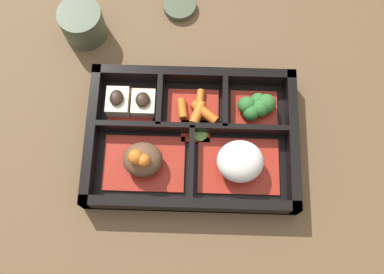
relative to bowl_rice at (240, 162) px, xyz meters
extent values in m
plane|color=brown|center=(0.07, -0.04, -0.03)|extent=(3.00, 3.00, 0.00)
cube|color=black|center=(0.07, -0.04, -0.03)|extent=(0.31, 0.22, 0.01)
cube|color=black|center=(0.07, -0.14, -0.01)|extent=(0.31, 0.01, 0.04)
cube|color=black|center=(0.07, 0.06, -0.01)|extent=(0.31, 0.01, 0.04)
cube|color=black|center=(-0.08, -0.04, -0.01)|extent=(0.01, 0.22, 0.04)
cube|color=black|center=(0.22, -0.04, -0.01)|extent=(0.01, 0.22, 0.04)
cube|color=black|center=(0.07, -0.05, -0.01)|extent=(0.28, 0.01, 0.04)
cube|color=black|center=(0.02, -0.09, -0.01)|extent=(0.01, 0.08, 0.04)
cube|color=black|center=(0.12, -0.09, -0.01)|extent=(0.01, 0.08, 0.04)
cube|color=black|center=(0.07, 0.00, -0.01)|extent=(0.01, 0.11, 0.04)
cube|color=maroon|center=(0.00, 0.00, -0.02)|extent=(0.12, 0.08, 0.01)
ellipsoid|color=silver|center=(0.00, 0.00, 0.01)|extent=(0.07, 0.06, 0.05)
cube|color=maroon|center=(0.14, 0.00, -0.02)|extent=(0.12, 0.08, 0.01)
ellipsoid|color=brown|center=(0.14, 0.00, 0.00)|extent=(0.06, 0.05, 0.04)
sphere|color=#D1661E|center=(0.14, 0.01, 0.02)|extent=(0.02, 0.02, 0.02)
sphere|color=#D1661E|center=(0.15, 0.00, 0.02)|extent=(0.02, 0.02, 0.02)
cube|color=maroon|center=(-0.02, -0.09, -0.02)|extent=(0.07, 0.06, 0.01)
sphere|color=#2D6B2D|center=(-0.03, -0.10, -0.01)|extent=(0.02, 0.02, 0.02)
sphere|color=#2D6B2D|center=(-0.01, -0.09, -0.01)|extent=(0.03, 0.03, 0.03)
sphere|color=#2D6B2D|center=(-0.02, -0.08, -0.01)|extent=(0.02, 0.02, 0.02)
sphere|color=#2D6B2D|center=(-0.04, -0.09, 0.00)|extent=(0.03, 0.03, 0.03)
sphere|color=#2D6B2D|center=(-0.03, -0.09, -0.01)|extent=(0.03, 0.03, 0.03)
cube|color=maroon|center=(0.07, -0.09, -0.02)|extent=(0.08, 0.06, 0.01)
cylinder|color=#D1661E|center=(0.05, -0.08, -0.01)|extent=(0.04, 0.04, 0.01)
cylinder|color=#D1661E|center=(0.06, -0.10, -0.01)|extent=(0.01, 0.04, 0.01)
cylinder|color=#D1661E|center=(0.06, -0.08, -0.01)|extent=(0.03, 0.04, 0.02)
cylinder|color=#D1661E|center=(0.09, -0.09, -0.01)|extent=(0.02, 0.03, 0.01)
cube|color=maroon|center=(0.17, -0.09, -0.02)|extent=(0.07, 0.06, 0.01)
cube|color=beige|center=(0.15, -0.09, -0.01)|extent=(0.04, 0.04, 0.02)
ellipsoid|color=black|center=(0.15, -0.09, 0.00)|extent=(0.02, 0.02, 0.01)
cube|color=beige|center=(0.18, -0.09, -0.01)|extent=(0.03, 0.04, 0.02)
ellipsoid|color=black|center=(0.18, -0.09, 0.01)|extent=(0.02, 0.03, 0.01)
cube|color=maroon|center=(0.06, -0.05, -0.02)|extent=(0.04, 0.04, 0.01)
cylinder|color=#75A84C|center=(0.06, -0.05, -0.02)|extent=(0.02, 0.02, 0.00)
cylinder|color=#75A84C|center=(0.06, -0.05, -0.02)|extent=(0.02, 0.02, 0.01)
cylinder|color=#424C38|center=(0.25, -0.22, -0.01)|extent=(0.07, 0.07, 0.06)
cylinder|color=#597A38|center=(0.25, -0.22, 0.02)|extent=(0.06, 0.06, 0.01)
cylinder|color=#424C38|center=(0.10, -0.28, -0.03)|extent=(0.06, 0.06, 0.01)
cylinder|color=black|center=(0.10, -0.28, -0.02)|extent=(0.04, 0.04, 0.00)
camera|label=1|loc=(0.06, 0.17, 0.62)|focal=42.00mm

